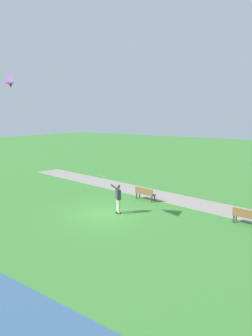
% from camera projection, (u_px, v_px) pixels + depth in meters
% --- Properties ---
extents(ground_plane, '(120.00, 120.00, 0.00)m').
position_uv_depth(ground_plane, '(106.00, 214.00, 18.16)').
color(ground_plane, '#3D7F33').
extents(walkway_path, '(6.45, 32.05, 0.02)m').
position_uv_depth(walkway_path, '(177.00, 199.00, 21.18)').
color(walkway_path, gray).
rests_on(walkway_path, ground).
extents(person_kite_flyer, '(0.62, 0.55, 1.83)m').
position_uv_depth(person_kite_flyer, '(118.00, 196.00, 18.06)').
color(person_kite_flyer, '#232328').
rests_on(person_kite_flyer, ground).
extents(flying_kite, '(4.47, 3.52, 6.12)m').
position_uv_depth(flying_kite, '(14.00, 81.00, 15.24)').
color(flying_kite, purple).
extents(park_bench_near_walkway, '(0.63, 1.54, 0.88)m').
position_uv_depth(park_bench_near_walkway, '(145.00, 193.00, 20.90)').
color(park_bench_near_walkway, brown).
rests_on(park_bench_near_walkway, ground).
extents(park_bench_far_walkway, '(0.63, 1.54, 0.88)m').
position_uv_depth(park_bench_far_walkway, '(247.00, 216.00, 16.19)').
color(park_bench_far_walkway, brown).
rests_on(park_bench_far_walkway, ground).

